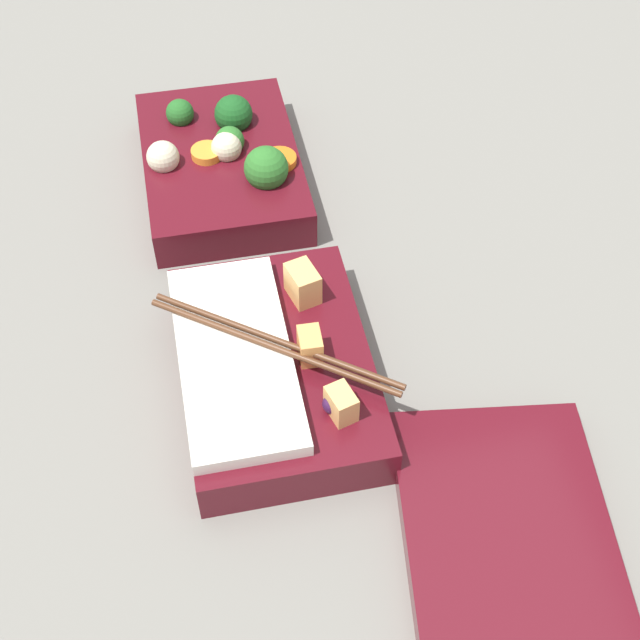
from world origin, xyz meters
TOP-DOWN VIEW (x-y plane):
  - ground_plane at (0.00, 0.00)m, footprint 3.00×3.00m
  - bento_tray_vegetable at (-0.14, -0.02)m, footprint 0.21×0.15m
  - bento_tray_rice at (0.11, -0.01)m, footprint 0.21×0.18m
  - bento_lid at (0.28, 0.12)m, footprint 0.23×0.17m

SIDE VIEW (x-z plane):
  - ground_plane at x=0.00m, z-range 0.00..0.00m
  - bento_lid at x=0.28m, z-range 0.00..0.02m
  - bento_tray_rice at x=0.11m, z-range -0.01..0.06m
  - bento_tray_vegetable at x=-0.14m, z-range -0.01..0.06m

